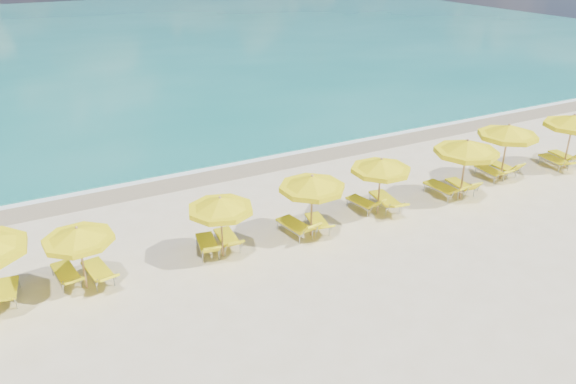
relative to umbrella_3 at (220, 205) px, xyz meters
name	(u,v)px	position (x,y,z in m)	size (l,w,h in m)	color
ground_plane	(307,237)	(3.19, -0.23, -1.92)	(120.00, 120.00, 0.00)	beige
ocean	(80,40)	(3.19, 47.77, -1.92)	(120.00, 80.00, 0.30)	#136F68
wet_sand_band	(229,169)	(3.19, 7.17, -1.92)	(120.00, 2.60, 0.01)	tan
foam_line	(223,164)	(3.19, 7.97, -1.92)	(120.00, 1.20, 0.03)	white
whitecap_near	(64,131)	(-2.81, 16.77, -1.92)	(14.00, 0.36, 0.05)	white
whitecap_far	(242,78)	(11.19, 23.77, -1.92)	(18.00, 0.30, 0.05)	white
umbrella_2	(78,236)	(-4.46, 0.21, -0.07)	(2.69, 2.69, 2.16)	tan
umbrella_3	(220,205)	(0.00, 0.00, 0.00)	(2.37, 2.37, 2.25)	tan
umbrella_4	(312,184)	(3.39, -0.15, 0.13)	(3.01, 3.01, 2.40)	tan
umbrella_5	(381,166)	(6.60, 0.15, 0.08)	(2.98, 2.98, 2.34)	tan
umbrella_6	(467,148)	(10.44, -0.35, 0.32)	(2.59, 2.59, 2.62)	tan
umbrella_7	(508,132)	(13.54, 0.35, 0.30)	(3.04, 3.04, 2.60)	tan
umbrella_8	(573,122)	(17.29, -0.02, 0.31)	(2.77, 2.77, 2.61)	tan
lounger_1_right	(8,295)	(-6.64, 0.60, -1.70)	(0.82, 1.84, 0.75)	#A5A8AD
lounger_2_left	(67,277)	(-4.94, 0.79, -1.70)	(0.84, 1.93, 0.69)	#A5A8AD
lounger_2_right	(99,275)	(-4.03, 0.42, -1.69)	(0.91, 1.98, 0.75)	#A5A8AD
lounger_3_left	(208,247)	(-0.39, 0.42, -1.69)	(0.91, 1.89, 0.83)	#A5A8AD
lounger_3_right	(228,241)	(0.37, 0.47, -1.69)	(0.75, 1.87, 0.79)	#A5A8AD
lounger_4_left	(296,229)	(2.88, 0.09, -1.67)	(0.95, 2.01, 0.93)	#A5A8AD
lounger_4_right	(318,225)	(3.80, 0.07, -1.70)	(0.90, 1.84, 0.72)	#A5A8AD
lounger_5_left	(363,205)	(6.22, 0.64, -1.70)	(0.86, 1.79, 0.81)	#A5A8AD
lounger_5_right	(385,203)	(7.11, 0.35, -1.67)	(0.95, 2.17, 0.76)	#A5A8AD
lounger_6_left	(442,191)	(9.91, 0.18, -1.67)	(0.85, 2.04, 0.87)	#A5A8AD
lounger_6_right	(460,188)	(10.87, 0.09, -1.70)	(0.73, 1.76, 0.85)	#A5A8AD
lounger_7_left	(490,174)	(13.16, 0.63, -1.69)	(0.71, 1.87, 0.79)	#A5A8AD
lounger_7_right	(502,170)	(13.99, 0.71, -1.69)	(0.64, 1.76, 0.87)	#A5A8AD
lounger_8_left	(554,163)	(16.83, 0.16, -1.69)	(0.86, 2.01, 0.70)	#A5A8AD
lounger_8_right	(563,158)	(17.70, 0.37, -1.70)	(0.82, 1.79, 0.83)	#A5A8AD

